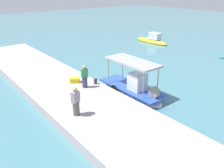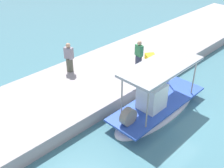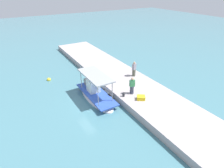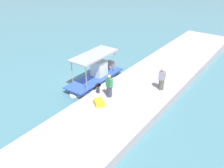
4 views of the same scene
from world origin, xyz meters
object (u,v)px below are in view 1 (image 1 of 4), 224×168
at_px(fisherman_near_bollard, 85,77).
at_px(fisherman_by_crate, 76,103).
at_px(cargo_crate, 75,80).
at_px(mooring_bollard, 96,81).
at_px(main_fishing_boat, 132,89).
at_px(moored_boat_near, 152,40).

xyz_separation_m(fisherman_near_bollard, fisherman_by_crate, (3.08, -2.52, 0.02)).
relative_size(fisherman_by_crate, cargo_crate, 2.38).
distance_m(mooring_bollard, cargo_crate, 1.65).
bearing_deg(fisherman_near_bollard, fisherman_by_crate, -39.30).
xyz_separation_m(main_fishing_boat, cargo_crate, (-3.29, -2.98, 0.43)).
height_order(mooring_bollard, cargo_crate, mooring_bollard).
distance_m(main_fishing_boat, cargo_crate, 4.46).
height_order(fisherman_by_crate, cargo_crate, fisherman_by_crate).
distance_m(fisherman_near_bollard, moored_boat_near, 19.11).
xyz_separation_m(main_fishing_boat, mooring_bollard, (-2.05, -1.90, 0.45)).
distance_m(fisherman_by_crate, cargo_crate, 5.05).
xyz_separation_m(mooring_bollard, cargo_crate, (-1.25, -1.08, -0.02)).
bearing_deg(fisherman_by_crate, fisherman_near_bollard, 140.70).
xyz_separation_m(fisherman_near_bollard, cargo_crate, (-1.30, -0.10, -0.59)).
bearing_deg(fisherman_by_crate, main_fishing_boat, 101.40).
bearing_deg(mooring_bollard, moored_boat_near, 119.20).
height_order(main_fishing_boat, cargo_crate, main_fishing_boat).
bearing_deg(cargo_crate, mooring_bollard, 40.83).
xyz_separation_m(fisherman_by_crate, cargo_crate, (-4.38, 2.42, -0.60)).
xyz_separation_m(fisherman_by_crate, moored_boat_near, (-12.01, 19.38, -1.16)).
height_order(main_fishing_boat, fisherman_by_crate, main_fishing_boat).
bearing_deg(fisherman_near_bollard, main_fishing_boat, 55.32).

